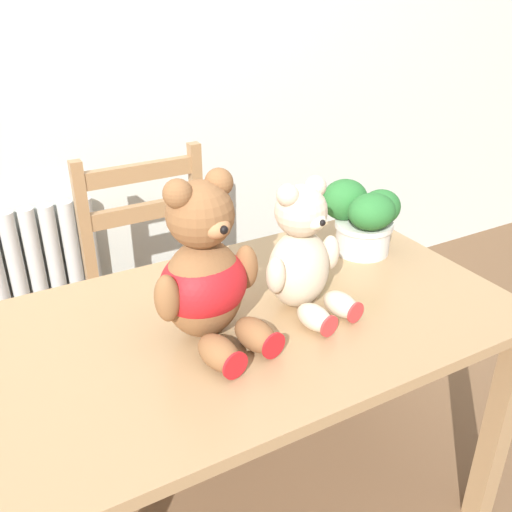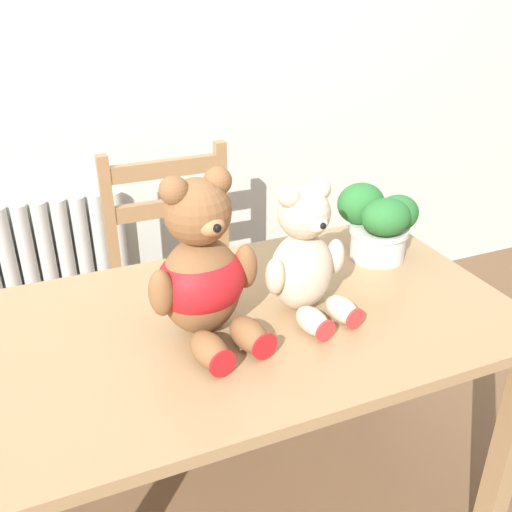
{
  "view_description": "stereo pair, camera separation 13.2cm",
  "coord_description": "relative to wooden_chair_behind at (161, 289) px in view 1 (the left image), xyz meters",
  "views": [
    {
      "loc": [
        -0.51,
        -0.66,
        1.5
      ],
      "look_at": [
        0.06,
        0.37,
        0.89
      ],
      "focal_mm": 40.0,
      "sensor_mm": 36.0,
      "label": 1
    },
    {
      "loc": [
        -0.39,
        -0.71,
        1.5
      ],
      "look_at": [
        0.06,
        0.37,
        0.89
      ],
      "focal_mm": 40.0,
      "sensor_mm": 36.0,
      "label": 2
    }
  ],
  "objects": [
    {
      "name": "dining_table",
      "position": [
        -0.05,
        -0.67,
        0.17
      ],
      "size": [
        1.41,
        0.75,
        0.72
      ],
      "color": "#9E7A51",
      "rests_on": "ground_plane"
    },
    {
      "name": "teddy_bear_right",
      "position": [
        0.13,
        -0.69,
        0.41
      ],
      "size": [
        0.23,
        0.25,
        0.33
      ],
      "rotation": [
        0.0,
        0.0,
        3.32
      ],
      "color": "beige",
      "rests_on": "dining_table"
    },
    {
      "name": "potted_plant",
      "position": [
        0.46,
        -0.52,
        0.38
      ],
      "size": [
        0.22,
        0.23,
        0.21
      ],
      "color": "beige",
      "rests_on": "dining_table"
    },
    {
      "name": "wall_back",
      "position": [
        -0.05,
        0.45,
        0.84
      ],
      "size": [
        8.0,
        0.04,
        2.6
      ],
      "primitive_type": "cube",
      "color": "silver",
      "rests_on": "ground_plane"
    },
    {
      "name": "wooden_chair_behind",
      "position": [
        0.0,
        0.0,
        0.0
      ],
      "size": [
        0.46,
        0.39,
        0.93
      ],
      "rotation": [
        0.0,
        0.0,
        3.14
      ],
      "color": "#997047",
      "rests_on": "ground_plane"
    },
    {
      "name": "radiator",
      "position": [
        -0.47,
        0.38,
        -0.14
      ],
      "size": [
        0.7,
        0.1,
        0.7
      ],
      "color": "beige",
      "rests_on": "ground_plane"
    },
    {
      "name": "teddy_bear_left",
      "position": [
        -0.12,
        -0.69,
        0.42
      ],
      "size": [
        0.28,
        0.3,
        0.39
      ],
      "rotation": [
        0.0,
        0.0,
        3.33
      ],
      "color": "brown",
      "rests_on": "dining_table"
    }
  ]
}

